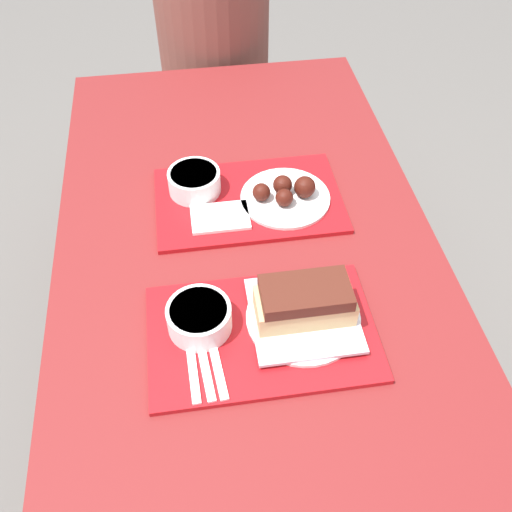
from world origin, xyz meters
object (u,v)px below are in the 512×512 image
Objects in this scene: tray_far at (249,200)px; bowl_coleslaw_far at (194,181)px; tray_near at (262,333)px; bowl_coleslaw_near at (199,317)px; brisket_sandwich_plate at (304,307)px; person_seated_across at (213,28)px; wings_plate_far at (286,194)px.

bowl_coleslaw_far reaches higher than tray_far.
bowl_coleslaw_near is at bearing 165.61° from tray_near.
brisket_sandwich_plate is at bearing -81.01° from tray_far.
tray_far is 0.86m from person_seated_across.
wings_plate_far is (0.03, 0.35, -0.02)m from brisket_sandwich_plate.
tray_near is at bearing -77.36° from bowl_coleslaw_far.
person_seated_across is (0.12, 0.81, -0.02)m from bowl_coleslaw_far.
tray_far is at bearing 169.90° from wings_plate_far.
bowl_coleslaw_far is at bearing 87.08° from bowl_coleslaw_near.
brisket_sandwich_plate reaches higher than tray_near.
person_seated_across is at bearing 90.16° from tray_far.
bowl_coleslaw_far is at bearing 102.64° from tray_near.
tray_far is at bearing -89.84° from person_seated_across.
person_seated_across is (0.14, 1.21, -0.02)m from bowl_coleslaw_near.
bowl_coleslaw_far is at bearing 113.74° from brisket_sandwich_plate.
person_seated_across reaches higher than tray_near.
bowl_coleslaw_near is 0.59× the size of wings_plate_far.
wings_plate_far is at bearing -84.17° from person_seated_across.
wings_plate_far is at bearing 85.23° from brisket_sandwich_plate.
tray_far is 0.38m from bowl_coleslaw_near.
brisket_sandwich_plate is (0.20, -0.01, 0.01)m from bowl_coleslaw_near.
wings_plate_far is 0.28× the size of person_seated_across.
tray_far is at bearing 85.95° from tray_near.
tray_near and tray_far have the same top height.
brisket_sandwich_plate is 1.23m from person_seated_across.
wings_plate_far is 0.88m from person_seated_across.
bowl_coleslaw_far is at bearing 158.71° from tray_far.
bowl_coleslaw_far is (-0.18, 0.41, -0.01)m from brisket_sandwich_plate.
tray_far is at bearing -21.29° from bowl_coleslaw_far.
tray_far is 0.59× the size of person_seated_across.
tray_far is 3.53× the size of bowl_coleslaw_far.
tray_near is 0.10m from brisket_sandwich_plate.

